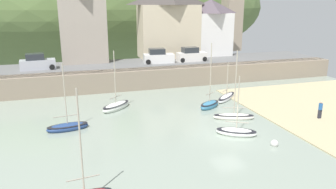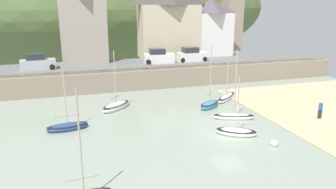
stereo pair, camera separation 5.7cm
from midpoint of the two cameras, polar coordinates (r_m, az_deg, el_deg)
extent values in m
cube|color=gray|center=(27.03, 10.59, -7.02)|extent=(48.00, 40.00, 0.06)
cube|color=gray|center=(41.73, -0.17, 3.08)|extent=(48.00, 2.40, 2.40)
cube|color=#606060|center=(44.99, -1.57, 5.48)|extent=(48.00, 9.00, 0.10)
ellipsoid|color=#5C753E|center=(77.46, -12.57, 14.45)|extent=(80.00, 44.00, 26.27)
cube|color=#A5988A|center=(47.30, -14.65, 11.32)|extent=(6.03, 5.60, 9.45)
cube|color=beige|center=(49.56, 0.07, 10.91)|extent=(8.71, 4.23, 7.61)
cube|color=white|center=(52.00, 7.25, 10.33)|extent=(6.02, 4.18, 6.38)
pyramid|color=#544951|center=(51.79, 7.42, 14.98)|extent=(6.32, 4.48, 2.05)
cube|color=gray|center=(58.00, 10.99, 12.65)|extent=(2.80, 2.80, 10.31)
ellipsoid|color=teal|center=(33.59, 7.17, -1.88)|extent=(2.99, 2.56, 0.84)
ellipsoid|color=black|center=(33.52, 7.19, -1.50)|extent=(2.93, 2.51, 0.12)
cylinder|color=#B2A893|center=(32.74, 7.37, 3.75)|extent=(0.09, 0.09, 5.89)
cylinder|color=gray|center=(33.24, 7.25, 0.17)|extent=(1.24, 0.89, 0.07)
cylinder|color=#B2A893|center=(17.33, -15.07, -8.03)|extent=(0.09, 0.09, 5.67)
cylinder|color=gray|center=(18.22, -14.61, -13.86)|extent=(1.73, 0.29, 0.07)
ellipsoid|color=white|center=(33.24, -9.05, -2.11)|extent=(3.62, 3.39, 0.88)
ellipsoid|color=black|center=(33.17, -9.07, -1.71)|extent=(3.55, 3.32, 0.12)
cylinder|color=#B2A893|center=(32.46, -9.28, 3.00)|extent=(0.09, 0.09, 5.18)
cylinder|color=gray|center=(32.95, -9.13, -0.41)|extent=(1.31, 1.16, 0.07)
ellipsoid|color=white|center=(36.72, 10.08, -0.54)|extent=(3.74, 3.56, 0.69)
ellipsoid|color=black|center=(36.67, 10.09, -0.26)|extent=(3.66, 3.49, 0.12)
cylinder|color=#B2A893|center=(36.19, 10.24, 2.72)|extent=(0.09, 0.09, 3.60)
cylinder|color=gray|center=(36.47, 10.15, 0.90)|extent=(1.85, 1.72, 0.07)
ellipsoid|color=navy|center=(28.86, -17.08, -5.49)|extent=(3.56, 1.72, 0.73)
ellipsoid|color=black|center=(28.79, -17.11, -5.11)|extent=(3.49, 1.69, 0.12)
cylinder|color=#B2A893|center=(27.98, -17.55, 0.07)|extent=(0.09, 0.09, 5.07)
cylinder|color=gray|center=(28.52, -17.24, -3.56)|extent=(2.18, 0.37, 0.07)
ellipsoid|color=white|center=(27.19, 11.71, -6.46)|extent=(3.48, 2.81, 0.65)
ellipsoid|color=black|center=(27.12, 11.73, -6.11)|extent=(3.41, 2.76, 0.12)
cylinder|color=#B2A893|center=(26.37, 12.01, -1.45)|extent=(0.09, 0.09, 4.32)
cylinder|color=gray|center=(26.88, 11.81, -4.72)|extent=(1.65, 1.02, 0.07)
ellipsoid|color=silver|center=(30.67, 11.29, -3.85)|extent=(3.83, 2.10, 0.69)
ellipsoid|color=black|center=(30.61, 11.31, -3.52)|extent=(3.75, 2.06, 0.12)
cylinder|color=#B2A893|center=(29.77, 11.62, 2.03)|extent=(0.09, 0.09, 5.78)
cylinder|color=gray|center=(30.39, 11.38, -2.27)|extent=(2.10, 0.78, 0.07)
cube|color=#B0B4BE|center=(43.38, -21.70, 4.87)|extent=(4.21, 2.00, 1.20)
cube|color=#282D33|center=(43.26, -22.16, 6.08)|extent=(2.21, 1.65, 0.80)
cylinder|color=black|center=(44.12, -19.47, 4.88)|extent=(0.64, 0.22, 0.64)
cylinder|color=black|center=(42.54, -19.52, 4.51)|extent=(0.64, 0.22, 0.64)
cylinder|color=black|center=(44.38, -23.73, 4.51)|extent=(0.64, 0.22, 0.64)
cylinder|color=black|center=(42.81, -23.93, 4.13)|extent=(0.64, 0.22, 0.64)
cube|color=silver|center=(44.86, -1.66, 6.29)|extent=(4.25, 2.11, 1.20)
cube|color=#282D33|center=(44.65, -1.99, 7.48)|extent=(2.24, 1.70, 0.80)
cylinder|color=black|center=(46.13, 0.05, 6.20)|extent=(0.64, 0.22, 0.64)
cylinder|color=black|center=(44.62, 0.67, 5.88)|extent=(0.64, 0.22, 0.64)
cylinder|color=black|center=(45.26, -3.96, 5.98)|extent=(0.64, 0.22, 0.64)
cylinder|color=black|center=(43.73, -3.47, 5.65)|extent=(0.64, 0.22, 0.64)
cube|color=silver|center=(46.37, 4.09, 6.56)|extent=(4.14, 1.80, 1.20)
cube|color=#282D33|center=(46.14, 3.82, 7.72)|extent=(2.14, 1.55, 0.80)
cylinder|color=black|center=(47.76, 5.59, 6.45)|extent=(0.64, 0.22, 0.64)
cylinder|color=black|center=(46.31, 6.36, 6.14)|extent=(0.64, 0.22, 0.64)
cylinder|color=black|center=(46.59, 1.82, 6.29)|extent=(0.64, 0.22, 0.64)
cylinder|color=black|center=(45.10, 2.49, 5.97)|extent=(0.64, 0.22, 0.64)
cube|color=#282833|center=(32.95, 24.80, -3.08)|extent=(0.28, 0.20, 0.82)
cylinder|color=#23569E|center=(32.75, 24.94, -1.91)|extent=(0.34, 0.34, 0.58)
sphere|color=#D1A889|center=(32.64, 25.02, -1.24)|extent=(0.22, 0.22, 0.22)
sphere|color=silver|center=(25.89, 17.95, -8.10)|extent=(0.57, 0.57, 0.57)
camera|label=1|loc=(0.03, -90.63, -0.18)|focal=35.09mm
camera|label=2|loc=(0.03, 89.37, 0.18)|focal=35.09mm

